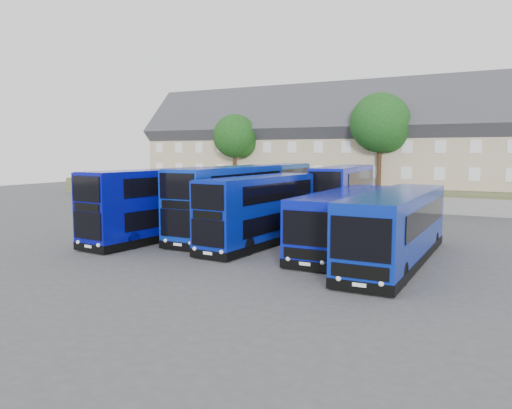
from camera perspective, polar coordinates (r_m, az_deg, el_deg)
The scene contains 13 objects.
ground at distance 27.65m, azimuth -4.17°, elevation -5.56°, with size 120.00×120.00×0.00m, color #424247.
retaining_wall at distance 49.25m, azimuth 11.09°, elevation 0.38°, with size 70.00×0.40×1.50m, color slate.
earth_bank at distance 58.80m, azimuth 14.03°, elevation 1.47°, with size 80.00×20.00×2.00m, color #414828.
terrace_row at distance 55.65m, azimuth 10.12°, elevation 7.08°, with size 48.00×10.40×11.20m.
dd_front_left at distance 32.28m, azimuth -11.07°, elevation -0.08°, with size 3.41×11.25×4.40m.
dd_front_mid at distance 32.72m, azimuth -3.17°, elevation 0.22°, with size 2.92×11.48×4.54m.
dd_front_right at distance 29.60m, azimuth 0.33°, elevation -0.85°, with size 2.85×10.35×4.07m.
dd_rear_left at distance 43.84m, azimuth 2.34°, elevation 1.63°, with size 3.34×11.19×4.39m.
dd_rear_right at distance 39.02m, azimuth 9.98°, elevation 0.98°, with size 3.52×11.21×4.39m.
coach_east_a at distance 28.70m, azimuth 10.06°, elevation -1.91°, with size 2.83×12.18×3.31m.
coach_east_b at distance 25.98m, azimuth 15.77°, elevation -2.62°, with size 2.88×13.04×3.56m.
tree_west at distance 55.73m, azimuth -2.26°, elevation 7.63°, with size 4.80×4.80×7.65m.
tree_mid at distance 50.01m, azimuth 14.19°, elevation 8.79°, with size 5.76×5.76×9.18m.
Camera 1 is at (14.66, -22.76, 5.60)m, focal length 35.00 mm.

